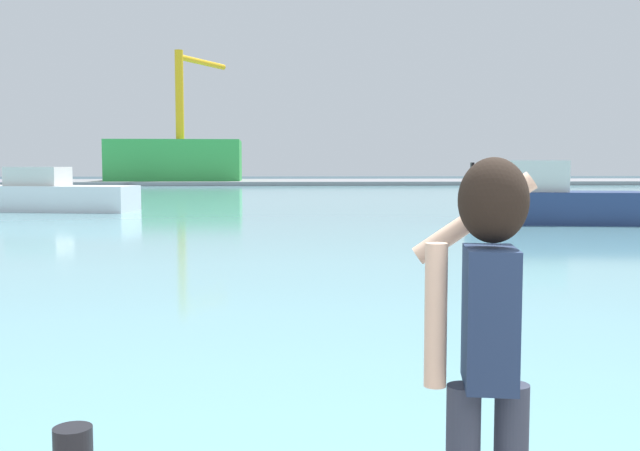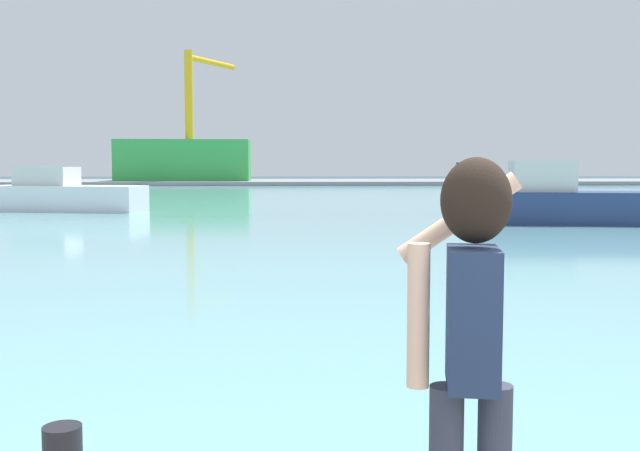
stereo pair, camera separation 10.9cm
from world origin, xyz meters
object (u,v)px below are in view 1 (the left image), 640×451
at_px(boat_moored, 54,195).
at_px(warehouse_left, 176,160).
at_px(person_photographer, 487,325).
at_px(boat_moored_2, 551,201).
at_px(port_crane, 185,103).

bearing_deg(boat_moored, warehouse_left, 103.37).
relative_size(person_photographer, boat_moored_2, 0.24).
height_order(boat_moored_2, warehouse_left, warehouse_left).
bearing_deg(boat_moored, boat_moored_2, -10.48).
distance_m(person_photographer, boat_moored_2, 27.31).
bearing_deg(port_crane, person_photographer, -83.14).
xyz_separation_m(person_photographer, port_crane, (-10.47, 87.08, 8.26)).
height_order(boat_moored_2, port_crane, port_crane).
height_order(warehouse_left, port_crane, port_crane).
relative_size(warehouse_left, port_crane, 1.03).
xyz_separation_m(person_photographer, warehouse_left, (-11.98, 89.22, 1.33)).
relative_size(boat_moored, boat_moored_2, 1.15).
bearing_deg(boat_moored_2, person_photographer, -101.86).
bearing_deg(boat_moored_2, warehouse_left, 119.77).
relative_size(person_photographer, port_crane, 0.11).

